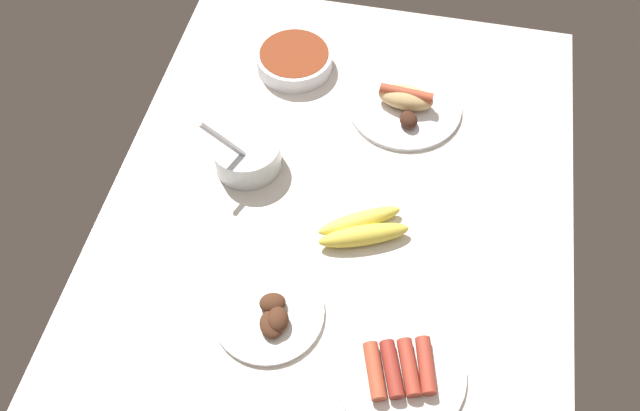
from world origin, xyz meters
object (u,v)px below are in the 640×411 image
Objects in this scene: plate_grilled_meat at (270,313)px; plate_hotdog_assembled at (405,103)px; plate_sausages at (400,371)px; bowl_chili at (294,59)px; banana_bunch at (362,229)px; bowl_coleslaw at (247,153)px.

plate_hotdog_assembled reaches higher than plate_grilled_meat.
plate_sausages is at bearing 6.85° from plate_hotdog_assembled.
plate_sausages is at bearing 26.67° from bowl_chili.
plate_grilled_meat is 0.80× the size of plate_hotdog_assembled.
banana_bunch is at bearing 28.90° from bowl_chili.
bowl_chili is at bearing -171.03° from plate_grilled_meat.
bowl_chili and plate_grilled_meat have the same top height.
plate_grilled_meat is (60.29, 9.52, -1.30)cm from bowl_chili.
plate_grilled_meat reaches higher than banana_bunch.
bowl_chili is 61.05cm from plate_grilled_meat.
bowl_chili is 0.77× the size of plate_sausages.
bowl_coleslaw is (-37.11, -36.20, 2.47)cm from plate_sausages.
plate_hotdog_assembled is 36.20cm from bowl_coleslaw.
bowl_coleslaw is (21.34, -29.18, 1.92)cm from plate_hotdog_assembled.
bowl_coleslaw is at bearing -53.82° from plate_hotdog_assembled.
banana_bunch is at bearing -6.40° from plate_hotdog_assembled.
bowl_coleslaw reaches higher than plate_grilled_meat.
plate_sausages is (5.67, 23.61, 0.12)cm from plate_grilled_meat.
plate_hotdog_assembled is 1.54× the size of bowl_coleslaw.
bowl_coleslaw reaches higher than plate_hotdog_assembled.
bowl_coleslaw is at bearing -158.17° from plate_grilled_meat.
bowl_coleslaw is at bearing -114.71° from banana_bunch.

